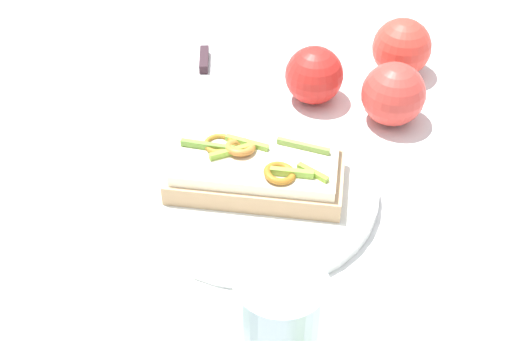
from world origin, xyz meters
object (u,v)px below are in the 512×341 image
plate (256,189)px  apple_3 (314,75)px  apple_4 (402,48)px  apple_2 (393,94)px  drinking_glass (279,328)px  knife (204,53)px  sandwich (256,171)px

plate → apple_3: size_ratio=3.61×
apple_3 → apple_4: size_ratio=0.95×
apple_2 → apple_4: size_ratio=1.00×
apple_2 → drinking_glass: bearing=84.8°
drinking_glass → plate: bearing=-67.6°
apple_2 → apple_3: apple_2 is taller
apple_4 → drinking_glass: drinking_glass is taller
apple_2 → knife: bearing=-13.8°
knife → apple_3: bearing=-126.6°
apple_3 → knife: size_ratio=0.60×
plate → sandwich: sandwich is taller
apple_3 → knife: (0.17, -0.05, -0.03)m
sandwich → drinking_glass: bearing=-76.9°
apple_4 → drinking_glass: size_ratio=0.64×
sandwich → knife: bearing=112.6°
plate → knife: 0.29m
drinking_glass → sandwich: bearing=-67.5°
apple_3 → plate: bearing=85.1°
sandwich → apple_3: bearing=75.7°
sandwich → apple_2: bearing=47.0°
plate → knife: plate is taller
plate → knife: size_ratio=2.15×
plate → apple_4: 0.31m
apple_2 → knife: (0.27, -0.07, -0.03)m
plate → apple_2: bearing=-123.6°
plate → knife: (0.15, -0.25, -0.00)m
plate → apple_3: (-0.02, -0.19, 0.03)m
apple_4 → knife: size_ratio=0.63×
apple_2 → apple_4: bearing=-86.7°
apple_2 → apple_4: (0.01, -0.11, -0.00)m
plate → apple_4: size_ratio=3.42×
plate → drinking_glass: (-0.08, 0.20, 0.05)m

